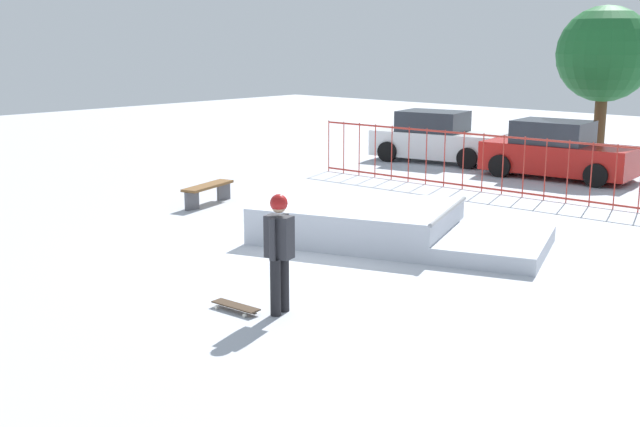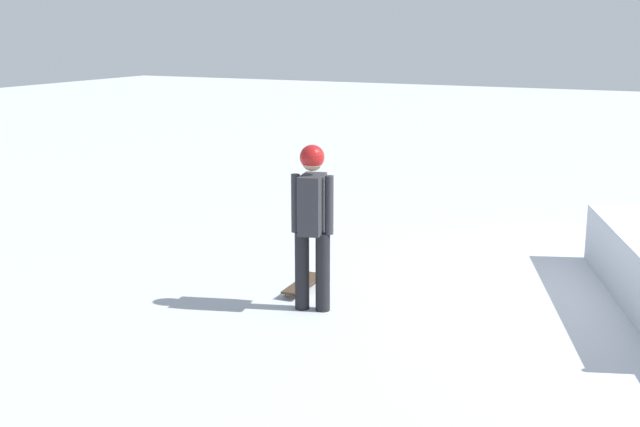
% 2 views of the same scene
% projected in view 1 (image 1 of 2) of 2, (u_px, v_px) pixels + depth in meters
% --- Properties ---
extents(ground_plane, '(60.00, 60.00, 0.00)m').
position_uv_depth(ground_plane, '(324.00, 249.00, 14.71)').
color(ground_plane, '#B2B7C1').
extents(skate_ramp, '(5.96, 4.26, 0.74)m').
position_uv_depth(skate_ramp, '(381.00, 225.00, 15.22)').
color(skate_ramp, silver).
rests_on(skate_ramp, ground).
extents(skater, '(0.42, 0.43, 1.73)m').
position_uv_depth(skater, '(279.00, 245.00, 11.02)').
color(skater, black).
rests_on(skater, ground).
extents(skateboard, '(0.81, 0.30, 0.09)m').
position_uv_depth(skateboard, '(236.00, 306.00, 11.31)').
color(skateboard, '#3F2D1E').
rests_on(skateboard, ground).
extents(perimeter_fence, '(11.81, 0.62, 1.50)m').
position_uv_depth(perimeter_fence, '(513.00, 165.00, 19.56)').
color(perimeter_fence, '#B22D23').
rests_on(perimeter_fence, ground).
extents(park_bench, '(0.82, 1.65, 0.48)m').
position_uv_depth(park_bench, '(208.00, 190.00, 18.56)').
color(park_bench, brown).
rests_on(park_bench, ground).
extents(parked_car_white, '(4.34, 2.48, 1.60)m').
position_uv_depth(parked_car_white, '(437.00, 139.00, 25.09)').
color(parked_car_white, white).
rests_on(parked_car_white, ground).
extents(parked_car_red, '(4.24, 2.23, 1.60)m').
position_uv_depth(parked_car_red, '(557.00, 152.00, 22.13)').
color(parked_car_red, red).
rests_on(parked_car_red, ground).
extents(distant_tree, '(2.87, 2.87, 4.82)m').
position_uv_depth(distant_tree, '(605.00, 55.00, 23.76)').
color(distant_tree, brown).
rests_on(distant_tree, ground).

